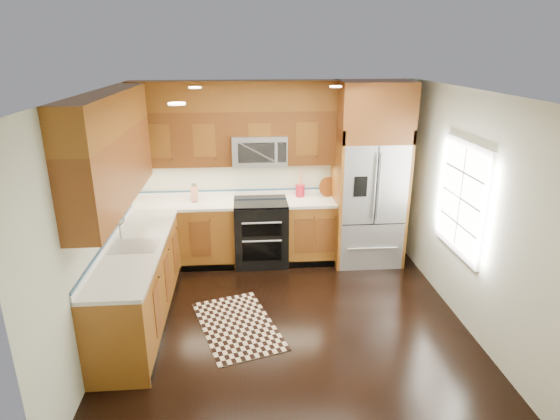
{
  "coord_description": "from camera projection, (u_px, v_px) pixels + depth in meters",
  "views": [
    {
      "loc": [
        -0.48,
        -4.66,
        3.02
      ],
      "look_at": [
        -0.06,
        0.6,
        1.18
      ],
      "focal_mm": 30.0,
      "sensor_mm": 36.0,
      "label": 1
    }
  ],
  "objects": [
    {
      "name": "ground",
      "position": [
        289.0,
        323.0,
        5.42
      ],
      "size": [
        4.0,
        4.0,
        0.0
      ],
      "primitive_type": "plane",
      "color": "black",
      "rests_on": "ground"
    },
    {
      "name": "wall_back",
      "position": [
        276.0,
        171.0,
        6.87
      ],
      "size": [
        4.0,
        0.02,
        2.6
      ],
      "primitive_type": "cube",
      "color": "beige",
      "rests_on": "ground"
    },
    {
      "name": "wall_left",
      "position": [
        98.0,
        223.0,
        4.84
      ],
      "size": [
        0.02,
        4.0,
        2.6
      ],
      "primitive_type": "cube",
      "color": "beige",
      "rests_on": "ground"
    },
    {
      "name": "wall_right",
      "position": [
        471.0,
        212.0,
        5.14
      ],
      "size": [
        0.02,
        4.0,
        2.6
      ],
      "primitive_type": "cube",
      "color": "beige",
      "rests_on": "ground"
    },
    {
      "name": "window",
      "position": [
        462.0,
        198.0,
        5.29
      ],
      "size": [
        0.04,
        1.1,
        1.3
      ],
      "color": "white",
      "rests_on": "ground"
    },
    {
      "name": "base_cabinets",
      "position": [
        187.0,
        258.0,
        6.02
      ],
      "size": [
        2.85,
        3.0,
        0.9
      ],
      "color": "brown",
      "rests_on": "ground"
    },
    {
      "name": "countertop",
      "position": [
        197.0,
        220.0,
        5.98
      ],
      "size": [
        2.86,
        3.01,
        0.04
      ],
      "color": "silver",
      "rests_on": "base_cabinets"
    },
    {
      "name": "upper_cabinets",
      "position": [
        187.0,
        134.0,
        5.69
      ],
      "size": [
        2.85,
        3.0,
        1.15
      ],
      "color": "brown",
      "rests_on": "ground"
    },
    {
      "name": "range",
      "position": [
        261.0,
        232.0,
        6.81
      ],
      "size": [
        0.76,
        0.67,
        0.95
      ],
      "color": "black",
      "rests_on": "ground"
    },
    {
      "name": "microwave",
      "position": [
        259.0,
        150.0,
        6.54
      ],
      "size": [
        0.76,
        0.4,
        0.42
      ],
      "color": "#B2B2B7",
      "rests_on": "ground"
    },
    {
      "name": "refrigerator",
      "position": [
        370.0,
        175.0,
        6.62
      ],
      "size": [
        0.98,
        0.75,
        2.6
      ],
      "color": "#B2B2B7",
      "rests_on": "ground"
    },
    {
      "name": "sink_faucet",
      "position": [
        132.0,
        241.0,
        5.17
      ],
      "size": [
        0.54,
        0.44,
        0.37
      ],
      "color": "#B2B2B7",
      "rests_on": "countertop"
    },
    {
      "name": "rug",
      "position": [
        238.0,
        325.0,
        5.36
      ],
      "size": [
        1.13,
        1.48,
        0.01
      ],
      "primitive_type": "cube",
      "rotation": [
        0.0,
        0.0,
        0.29
      ],
      "color": "black",
      "rests_on": "ground"
    },
    {
      "name": "knife_block",
      "position": [
        195.0,
        194.0,
        6.65
      ],
      "size": [
        0.1,
        0.13,
        0.26
      ],
      "color": "tan",
      "rests_on": "countertop"
    },
    {
      "name": "utensil_crock",
      "position": [
        300.0,
        188.0,
        6.84
      ],
      "size": [
        0.16,
        0.16,
        0.37
      ],
      "color": "#A91429",
      "rests_on": "countertop"
    },
    {
      "name": "cutting_board",
      "position": [
        328.0,
        195.0,
        6.89
      ],
      "size": [
        0.37,
        0.37,
        0.02
      ],
      "primitive_type": "cylinder",
      "rotation": [
        0.0,
        0.0,
        0.33
      ],
      "color": "brown",
      "rests_on": "countertop"
    }
  ]
}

